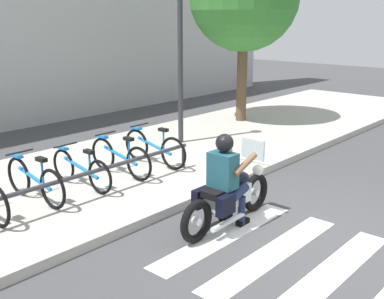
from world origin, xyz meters
TOP-DOWN VIEW (x-y plane):
  - ground_plane at (0.00, 0.00)m, footprint 48.00×48.00m
  - sidewalk at (0.00, 4.06)m, footprint 24.00×4.40m
  - crosswalk_stripe_1 at (-0.80, -0.80)m, footprint 2.80×0.40m
  - crosswalk_stripe_2 at (-0.80, 0.00)m, footprint 2.80×0.40m
  - crosswalk_stripe_3 at (-0.80, 0.80)m, footprint 2.80×0.40m
  - motorcycle at (-0.48, 0.99)m, footprint 2.09×0.62m
  - rider at (-0.56, 0.99)m, footprint 0.63×0.54m
  - bicycle_1 at (-2.09, 3.63)m, footprint 0.48×1.60m
  - bicycle_2 at (-1.22, 3.63)m, footprint 0.48×1.60m
  - bicycle_3 at (-0.34, 3.63)m, footprint 0.48×1.63m
  - bicycle_4 at (0.54, 3.63)m, footprint 0.48×1.67m
  - bike_rack at (-1.22, 3.08)m, footprint 4.11×0.07m
  - street_lamp at (2.20, 4.46)m, footprint 0.28×0.28m

SIDE VIEW (x-z plane):
  - ground_plane at x=0.00m, z-range 0.00..0.00m
  - crosswalk_stripe_1 at x=-0.80m, z-range 0.00..0.01m
  - crosswalk_stripe_2 at x=-0.80m, z-range 0.00..0.01m
  - crosswalk_stripe_3 at x=-0.80m, z-range 0.00..0.01m
  - sidewalk at x=0.00m, z-range 0.00..0.15m
  - motorcycle at x=-0.48m, z-range -0.15..1.06m
  - bicycle_2 at x=-1.22m, z-range 0.12..0.84m
  - bicycle_3 at x=-0.34m, z-range 0.12..0.89m
  - bicycle_1 at x=-2.09m, z-range 0.12..0.90m
  - bicycle_4 at x=0.54m, z-range 0.12..0.90m
  - bike_rack at x=-1.22m, z-range 0.33..0.81m
  - rider at x=-0.56m, z-range 0.10..1.54m
  - street_lamp at x=2.20m, z-range 0.47..5.16m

